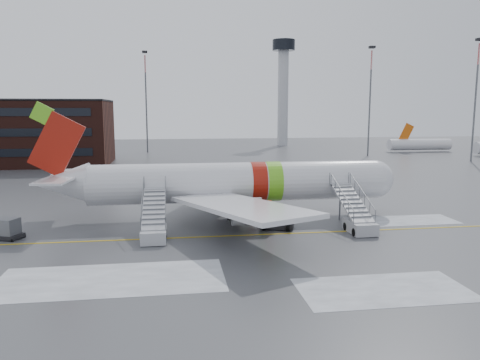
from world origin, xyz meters
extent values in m
plane|color=#494C4F|center=(0.00, 0.00, 0.00)|extent=(260.00, 260.00, 0.00)
cylinder|color=silver|center=(4.07, 5.64, 3.50)|extent=(28.00, 3.80, 3.80)
sphere|color=silver|center=(18.07, 5.64, 3.50)|extent=(3.80, 3.80, 3.80)
cube|color=black|center=(19.12, 5.64, 4.00)|extent=(1.09, 1.60, 0.97)
cone|color=silver|center=(-12.33, 5.64, 3.75)|extent=(5.20, 3.72, 3.72)
cube|color=#98170B|center=(-12.43, 5.64, 7.30)|extent=(5.27, 0.30, 6.09)
cube|color=#69C41F|center=(-13.53, 5.64, 10.10)|extent=(2.16, 0.26, 2.16)
cube|color=silver|center=(-12.13, 8.24, 4.40)|extent=(3.07, 4.85, 0.18)
cube|color=silver|center=(-12.13, 3.04, 4.40)|extent=(3.07, 4.85, 0.18)
cube|color=silver|center=(3.07, 14.14, 2.90)|extent=(10.72, 15.97, 1.13)
cube|color=silver|center=(3.07, -2.86, 2.90)|extent=(10.72, 15.97, 1.13)
cylinder|color=silver|center=(4.57, 10.84, 1.55)|extent=(3.40, 2.10, 2.10)
cylinder|color=silver|center=(4.57, 0.44, 1.55)|extent=(3.40, 2.10, 2.10)
cylinder|color=#595B60|center=(16.07, 5.64, 0.90)|extent=(0.20, 0.20, 1.80)
cylinder|color=black|center=(16.07, 5.64, 0.45)|extent=(0.90, 0.56, 0.90)
cylinder|color=black|center=(3.57, 8.04, 0.45)|extent=(0.90, 0.56, 0.90)
cylinder|color=black|center=(3.57, 3.24, 0.45)|extent=(0.90, 0.56, 0.90)
cube|color=#A1A3A8|center=(13.69, -1.66, 0.55)|extent=(2.00, 3.20, 1.00)
cube|color=#A1A3A8|center=(13.69, 0.44, 2.23)|extent=(1.90, 5.87, 2.52)
cube|color=#A1A3A8|center=(13.69, 3.74, 3.40)|extent=(1.90, 1.40, 0.15)
cylinder|color=#595B60|center=(13.69, 3.34, 1.70)|extent=(0.16, 0.16, 3.40)
cylinder|color=black|center=(12.79, -2.66, 0.35)|extent=(0.25, 0.70, 0.70)
cylinder|color=black|center=(14.59, -0.66, 0.35)|extent=(0.25, 0.70, 0.70)
cube|color=#A8AAAF|center=(-3.69, -1.66, 0.55)|extent=(2.00, 3.20, 1.00)
cube|color=#A8AAAF|center=(-3.69, 0.44, 2.23)|extent=(1.90, 5.87, 2.52)
cube|color=#A8AAAF|center=(-3.69, 3.74, 3.40)|extent=(1.90, 1.40, 0.15)
cylinder|color=#595B60|center=(-3.69, 3.34, 1.70)|extent=(0.16, 0.16, 3.40)
cylinder|color=black|center=(-4.59, -2.66, 0.35)|extent=(0.25, 0.70, 0.70)
cylinder|color=black|center=(-2.79, -0.66, 0.35)|extent=(0.25, 0.70, 0.70)
cube|color=black|center=(6.93, 0.74, 0.47)|extent=(3.29, 2.44, 0.74)
cube|color=white|center=(6.43, 0.91, 1.21)|extent=(1.87, 1.87, 0.95)
cube|color=black|center=(6.43, 0.91, 1.58)|extent=(1.63, 1.70, 0.16)
cylinder|color=black|center=(5.70, 0.38, 0.37)|extent=(0.54, 0.80, 0.74)
cylinder|color=black|center=(7.69, -0.30, 0.37)|extent=(0.54, 0.80, 0.74)
cylinder|color=black|center=(6.17, 1.77, 0.37)|extent=(0.54, 0.80, 0.74)
cylinder|color=black|center=(8.16, 1.10, 0.37)|extent=(0.54, 0.80, 0.74)
cube|color=black|center=(-15.47, 0.74, 0.24)|extent=(2.50, 2.19, 0.33)
cube|color=#5B5D63|center=(-15.47, 0.74, 0.99)|extent=(1.94, 1.89, 1.42)
cylinder|color=black|center=(-14.52, 1.40, 0.14)|extent=(0.27, 0.33, 0.28)
cylinder|color=#B2B5BA|center=(30.00, 95.00, 14.00)|extent=(3.00, 3.00, 28.00)
cylinder|color=black|center=(30.00, 95.00, 28.50)|extent=(6.40, 6.40, 3.00)
cylinder|color=#595B60|center=(42.00, 62.00, 9.60)|extent=(0.36, 0.36, 19.20)
cylinder|color=#CC7272|center=(42.00, 62.00, 21.12)|extent=(0.32, 0.32, 4.32)
cube|color=black|center=(42.00, 62.00, 24.00)|extent=(1.20, 1.20, 0.50)
cylinder|color=#595B60|center=(-8.00, 78.00, 9.60)|extent=(0.36, 0.36, 19.20)
cylinder|color=#CC7272|center=(-8.00, 78.00, 21.12)|extent=(0.32, 0.32, 4.32)
cube|color=black|center=(-8.00, 78.00, 24.00)|extent=(1.20, 1.20, 0.50)
cylinder|color=#595B60|center=(58.00, 48.00, 9.60)|extent=(0.36, 0.36, 19.20)
cylinder|color=#CC7272|center=(58.00, 48.00, 21.12)|extent=(0.32, 0.32, 4.32)
cube|color=black|center=(58.00, 48.00, 24.00)|extent=(1.20, 1.20, 0.50)
camera|label=1|loc=(-2.11, -38.62, 10.47)|focal=35.00mm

